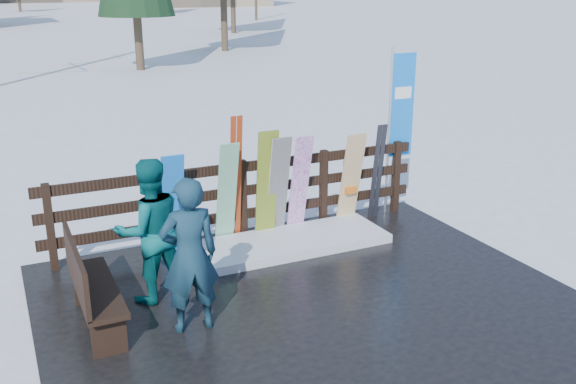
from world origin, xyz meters
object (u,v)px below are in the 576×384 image
bench (89,284)px  rental_flag (399,112)px  snowboard_2 (267,186)px  snowboard_3 (300,185)px  snowboard_4 (278,187)px  person_front (189,255)px  snowboard_5 (351,179)px  snowboard_0 (172,205)px  snowboard_1 (227,195)px  person_back (150,231)px

bench → rental_flag: (5.02, 1.77, 1.09)m
snowboard_2 → snowboard_3: bearing=0.0°
snowboard_4 → person_front: size_ratio=0.91×
bench → snowboard_2: bearing=29.4°
rental_flag → snowboard_5: bearing=-164.7°
bench → snowboard_0: 2.00m
snowboard_1 → snowboard_2: size_ratio=0.96×
snowboard_4 → snowboard_5: bearing=0.0°
snowboard_0 → rental_flag: bearing=4.2°
snowboard_0 → snowboard_5: (2.73, 0.00, -0.00)m
snowboard_5 → rental_flag: (0.98, 0.27, 0.89)m
snowboard_2 → rental_flag: bearing=6.6°
snowboard_4 → person_front: (-1.88, -1.95, 0.09)m
rental_flag → bench: bearing=-160.6°
rental_flag → person_back: 4.54m
snowboard_3 → rental_flag: size_ratio=0.59×
bench → snowboard_0: bearing=48.9°
bench → person_back: bearing=28.0°
snowboard_2 → person_front: person_front is taller
bench → snowboard_2: (2.67, 1.50, 0.29)m
snowboard_1 → snowboard_5: size_ratio=1.06×
snowboard_2 → snowboard_4: 0.19m
snowboard_2 → person_front: size_ratio=0.96×
snowboard_4 → rental_flag: size_ratio=0.59×
bench → snowboard_0: snowboard_0 is taller
snowboard_3 → person_back: size_ratio=0.91×
bench → snowboard_4: snowboard_4 is taller
snowboard_2 → person_back: (-1.91, -1.10, 0.04)m
snowboard_0 → snowboard_2: size_ratio=0.91×
bench → person_back: (0.76, 0.41, 0.33)m
snowboard_4 → person_back: 2.36m
snowboard_0 → snowboard_2: bearing=-0.0°
rental_flag → person_back: (-4.26, -1.37, -0.76)m
snowboard_2 → snowboard_4: bearing=0.0°
bench → snowboard_0: (1.31, 1.50, 0.21)m
snowboard_5 → bench: bearing=-159.6°
snowboard_0 → snowboard_1: bearing=0.0°
snowboard_2 → snowboard_5: 1.37m
snowboard_3 → rental_flag: bearing=8.4°
bench → snowboard_2: 3.08m
snowboard_5 → person_back: person_back is taller
bench → rental_flag: bearing=19.4°
person_back → snowboard_0: bearing=-121.6°
snowboard_1 → snowboard_2: 0.59m
snowboard_1 → person_back: (-1.32, -1.10, 0.09)m
snowboard_3 → rental_flag: 2.04m
snowboard_2 → person_back: size_ratio=0.96×
snowboard_2 → rental_flag: (2.35, 0.27, 0.80)m
snowboard_2 → snowboard_3: (0.52, 0.00, -0.05)m
snowboard_0 → person_back: size_ratio=0.88×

